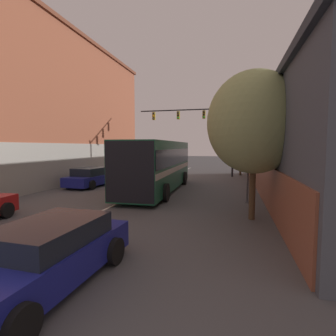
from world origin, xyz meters
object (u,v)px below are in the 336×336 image
(parked_car_left_far, at_px, (149,165))
(street_tree_far, at_px, (241,140))
(bus, at_px, (158,163))
(street_lamp, at_px, (248,148))
(hatchback_foreground, at_px, (44,257))
(parked_car_left_mid, at_px, (91,177))
(traffic_signal_gantry, at_px, (201,124))
(street_tree_near, at_px, (254,123))

(parked_car_left_far, height_order, street_tree_far, street_tree_far)
(bus, distance_m, street_lamp, 6.21)
(hatchback_foreground, bearing_deg, parked_car_left_mid, 28.88)
(bus, height_order, traffic_signal_gantry, traffic_signal_gantry)
(parked_car_left_mid, bearing_deg, street_lamp, -102.95)
(hatchback_foreground, relative_size, street_tree_near, 0.79)
(hatchback_foreground, distance_m, street_lamp, 10.90)
(parked_car_left_far, distance_m, street_lamp, 19.29)
(hatchback_foreground, xyz_separation_m, street_tree_near, (4.58, 6.47, 3.25))
(traffic_signal_gantry, bearing_deg, street_tree_far, 22.92)
(traffic_signal_gantry, xyz_separation_m, street_tree_near, (3.99, -15.35, -1.30))
(parked_car_left_far, distance_m, street_tree_far, 11.19)
(traffic_signal_gantry, bearing_deg, parked_car_left_far, 150.46)
(hatchback_foreground, distance_m, street_tree_near, 8.57)
(traffic_signal_gantry, relative_size, street_lamp, 2.14)
(parked_car_left_mid, height_order, street_tree_far, street_tree_far)
(bus, distance_m, traffic_signal_gantry, 10.40)
(parked_car_left_far, distance_m, traffic_signal_gantry, 8.89)
(bus, bearing_deg, traffic_signal_gantry, -11.16)
(traffic_signal_gantry, distance_m, street_tree_near, 15.92)
(street_lamp, bearing_deg, parked_car_left_far, 123.68)
(bus, height_order, street_tree_near, street_tree_near)
(parked_car_left_mid, xyz_separation_m, parked_car_left_far, (0.40, 12.67, 0.02))
(street_lamp, bearing_deg, street_tree_far, 90.10)
(hatchback_foreground, height_order, street_tree_far, street_tree_far)
(hatchback_foreground, bearing_deg, street_tree_near, -33.01)
(traffic_signal_gantry, bearing_deg, parked_car_left_mid, -128.39)
(hatchback_foreground, distance_m, traffic_signal_gantry, 22.30)
(traffic_signal_gantry, bearing_deg, hatchback_foreground, -91.55)
(parked_car_left_far, relative_size, traffic_signal_gantry, 0.46)
(parked_car_left_mid, xyz_separation_m, traffic_signal_gantry, (7.05, 8.90, 4.54))
(street_tree_near, bearing_deg, bus, 134.92)
(parked_car_left_far, bearing_deg, street_lamp, -153.91)
(parked_car_left_far, bearing_deg, traffic_signal_gantry, -127.13)
(street_lamp, bearing_deg, street_tree_near, -89.63)
(parked_car_left_far, bearing_deg, parked_car_left_mid, 170.60)
(hatchback_foreground, distance_m, street_tree_far, 24.11)
(bus, bearing_deg, hatchback_foreground, -176.64)
(street_tree_near, bearing_deg, parked_car_left_far, 119.10)
(street_tree_near, bearing_deg, street_tree_far, 90.15)
(street_tree_near, height_order, street_tree_far, street_tree_near)
(street_tree_far, bearing_deg, street_tree_near, -89.85)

